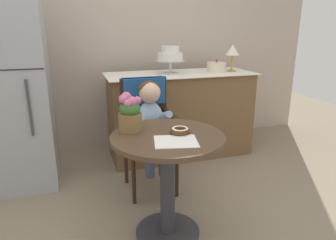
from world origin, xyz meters
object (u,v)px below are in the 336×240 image
(table_lamp, at_px, (233,51))
(seated_child, at_px, (151,117))
(donut_front, at_px, (180,130))
(tiered_cake_stand, at_px, (170,56))
(refrigerator, at_px, (10,91))
(flower_vase, at_px, (130,114))
(cafe_table, at_px, (168,166))
(wicker_chair, at_px, (147,116))
(round_layer_cake, at_px, (216,67))

(table_lamp, bearing_deg, seated_child, -147.32)
(donut_front, relative_size, tiered_cake_stand, 0.42)
(seated_child, distance_m, refrigerator, 1.23)
(flower_vase, height_order, table_lamp, table_lamp)
(cafe_table, relative_size, seated_child, 0.99)
(wicker_chair, bearing_deg, flower_vase, -107.45)
(cafe_table, bearing_deg, donut_front, 1.65)
(donut_front, bearing_deg, flower_vase, 153.08)
(seated_child, relative_size, donut_front, 5.80)
(donut_front, bearing_deg, cafe_table, -178.35)
(tiered_cake_stand, relative_size, table_lamp, 1.05)
(seated_child, relative_size, flower_vase, 2.89)
(flower_vase, relative_size, round_layer_cake, 1.26)
(table_lamp, xyz_separation_m, refrigerator, (-2.17, -0.15, -0.27))
(tiered_cake_stand, distance_m, table_lamp, 0.69)
(seated_child, bearing_deg, cafe_table, -93.72)
(refrigerator, bearing_deg, cafe_table, -46.33)
(cafe_table, xyz_separation_m, wicker_chair, (0.04, 0.71, 0.13))
(flower_vase, bearing_deg, tiered_cake_stand, 60.82)
(donut_front, xyz_separation_m, flower_vase, (-0.29, 0.15, 0.09))
(cafe_table, relative_size, round_layer_cake, 3.62)
(round_layer_cake, xyz_separation_m, refrigerator, (-1.99, -0.16, -0.10))
(seated_child, height_order, flower_vase, flower_vase)
(seated_child, relative_size, table_lamp, 2.55)
(seated_child, height_order, tiered_cake_stand, tiered_cake_stand)
(donut_front, bearing_deg, seated_child, 94.79)
(tiered_cake_stand, bearing_deg, cafe_table, -108.57)
(tiered_cake_stand, bearing_deg, flower_vase, -119.18)
(wicker_chair, distance_m, donut_front, 0.72)
(wicker_chair, xyz_separation_m, table_lamp, (1.08, 0.54, 0.48))
(flower_vase, bearing_deg, cafe_table, -35.86)
(flower_vase, relative_size, tiered_cake_stand, 0.84)
(seated_child, xyz_separation_m, round_layer_cake, (0.91, 0.71, 0.27))
(flower_vase, distance_m, refrigerator, 1.27)
(wicker_chair, distance_m, flower_vase, 0.64)
(seated_child, xyz_separation_m, donut_front, (0.05, -0.55, 0.06))
(donut_front, relative_size, table_lamp, 0.44)
(round_layer_cake, bearing_deg, donut_front, -124.33)
(donut_front, relative_size, round_layer_cake, 0.63)
(cafe_table, bearing_deg, refrigerator, 133.67)
(seated_child, xyz_separation_m, tiered_cake_stand, (0.40, 0.74, 0.40))
(wicker_chair, distance_m, round_layer_cake, 1.11)
(wicker_chair, bearing_deg, table_lamp, 32.27)
(flower_vase, distance_m, table_lamp, 1.75)
(wicker_chair, bearing_deg, refrigerator, 166.19)
(refrigerator, bearing_deg, seated_child, -26.55)
(tiered_cake_stand, height_order, round_layer_cake, tiered_cake_stand)
(flower_vase, relative_size, table_lamp, 0.88)
(tiered_cake_stand, bearing_deg, table_lamp, -3.92)
(wicker_chair, distance_m, seated_child, 0.16)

